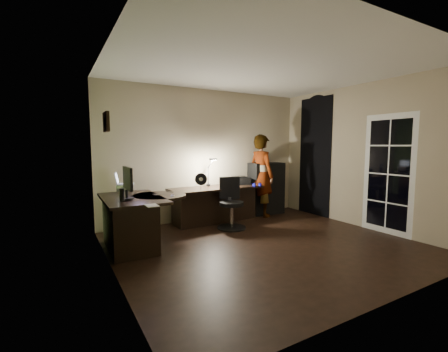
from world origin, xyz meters
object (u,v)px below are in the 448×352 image
cabinet (266,188)px  monitor (126,187)px  desk_right (216,204)px  desk_left (133,223)px  person (262,176)px  office_chair (232,203)px

cabinet → monitor: size_ratio=2.34×
desk_right → cabinet: bearing=2.2°
cabinet → desk_left: bearing=-162.4°
monitor → person: (3.07, 0.93, -0.07)m
desk_right → monitor: (-1.95, -0.94, 0.60)m
desk_left → monitor: monitor is taller
desk_left → desk_right: 1.98m
desk_right → monitor: size_ratio=3.85×
desk_left → monitor: 0.62m
desk_left → person: size_ratio=0.76×
desk_right → person: person is taller
monitor → cabinet: bearing=18.1°
person → monitor: bearing=100.3°
monitor → office_chair: (1.96, 0.37, -0.48)m
desk_right → desk_left: bearing=-160.6°
cabinet → person: person is taller
office_chair → person: bearing=47.6°
desk_left → monitor: size_ratio=2.73×
monitor → desk_left: bearing=59.9°
monitor → person: person is taller
desk_left → cabinet: cabinet is taller
person → cabinet: bearing=-67.6°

